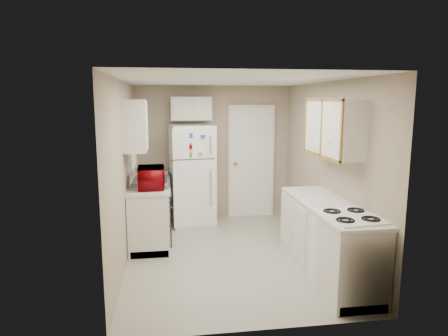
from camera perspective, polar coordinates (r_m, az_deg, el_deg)
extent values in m
plane|color=#B8B5A3|center=(5.74, 0.72, -12.23)|extent=(3.80, 3.80, 0.00)
plane|color=white|center=(5.34, 0.78, 12.44)|extent=(3.80, 3.80, 0.00)
plane|color=tan|center=(5.38, -14.15, -0.71)|extent=(3.80, 3.80, 0.00)
plane|color=tan|center=(5.79, 14.56, 0.00)|extent=(3.80, 3.80, 0.00)
plane|color=tan|center=(7.28, -1.56, 2.21)|extent=(2.80, 2.80, 0.00)
plane|color=tan|center=(3.59, 5.44, -5.55)|extent=(2.80, 2.80, 0.00)
cube|color=silver|center=(6.40, -10.36, -5.83)|extent=(0.60, 1.80, 0.90)
cube|color=black|center=(5.81, -7.71, -6.95)|extent=(0.03, 0.58, 0.72)
cube|color=gray|center=(6.45, -10.42, -1.96)|extent=(0.54, 0.74, 0.16)
imported|color=#820309|center=(5.79, -10.35, -1.36)|extent=(0.55, 0.32, 0.36)
imported|color=silver|center=(6.72, -10.08, -0.28)|extent=(0.09, 0.09, 0.19)
cube|color=silver|center=(6.36, -12.97, 4.53)|extent=(0.10, 0.98, 1.08)
cube|color=silver|center=(5.52, -12.61, 5.88)|extent=(0.30, 0.45, 0.70)
cube|color=white|center=(6.94, -4.57, -1.00)|extent=(0.79, 0.77, 1.73)
cube|color=silver|center=(7.03, -4.72, 8.47)|extent=(0.70, 0.30, 0.40)
cube|color=white|center=(7.37, 3.89, 0.88)|extent=(0.86, 0.06, 2.08)
cube|color=silver|center=(5.15, 14.53, -9.83)|extent=(0.60, 2.00, 0.90)
cube|color=white|center=(4.69, 17.34, -12.19)|extent=(0.64, 0.76, 0.86)
cube|color=silver|center=(5.21, 15.42, 5.56)|extent=(0.30, 1.20, 0.70)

